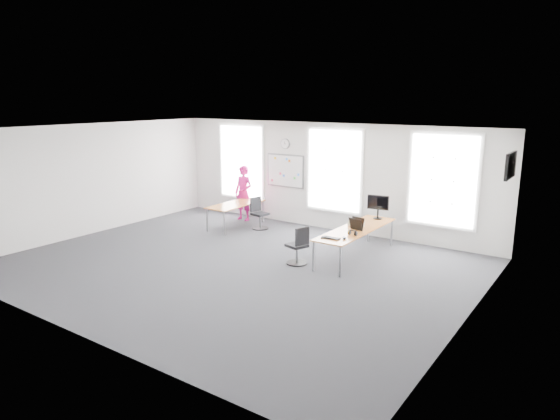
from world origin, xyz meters
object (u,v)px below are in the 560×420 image
Objects in this scene: desk_right at (356,230)px; person at (243,193)px; desk_left at (236,206)px; monitor at (378,205)px; headphones at (352,233)px; keyboard at (331,238)px; chair_right at (298,248)px; chair_left at (259,215)px.

person is at bearing 162.86° from desk_right.
desk_left is 3.12× the size of monitor.
headphones is at bearing -93.42° from monitor.
chair_right is at bearing 174.29° from keyboard.
headphones is 1.75m from monitor.
headphones is (4.64, -1.94, -0.08)m from person.
chair_left is 4.45× the size of headphones.
monitor is at bearing 176.65° from chair_right.
chair_left is 2.18× the size of keyboard.
desk_right is at bearing 72.67° from keyboard.
keyboard is 0.68× the size of monitor.
monitor is (3.49, 0.32, 0.67)m from chair_left.
chair_left reaches higher than desk_right.
desk_left is 0.73m from chair_left.
desk_left is 9.35× the size of headphones.
person is 5.03m from headphones.
desk_right reaches higher than desk_left.
desk_right is 7.00× the size of keyboard.
person is at bearing 113.61° from desk_left.
desk_right is 1.22m from monitor.
person is 5.03m from keyboard.
monitor is (0.02, 1.15, 0.41)m from desk_right.
chair_right is 2.15× the size of keyboard.
headphones is at bearing -99.77° from chair_left.
desk_right is 1.47m from chair_right.
chair_right reaches higher than desk_right.
keyboard is (0.76, 0.10, 0.32)m from chair_right.
chair_right is (3.29, -1.78, -0.24)m from desk_left.
desk_right is 1.72× the size of person.
keyboard is 2.04× the size of headphones.
desk_left is 4.38m from keyboard.
chair_left is 3.92m from headphones.
keyboard is at bearing -28.76° from person.
desk_right is at bearing -99.87° from monitor.
keyboard is 2.26m from monitor.
monitor reaches higher than chair_left.
chair_left is at bearing -28.34° from person.
desk_left is 4.20m from monitor.
headphones is (4.30, -1.16, 0.13)m from desk_left.
person is (-0.34, 0.78, 0.21)m from desk_left.
chair_right is (-0.83, -1.18, -0.27)m from desk_right.
chair_left is (0.65, 0.23, -0.24)m from desk_left.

